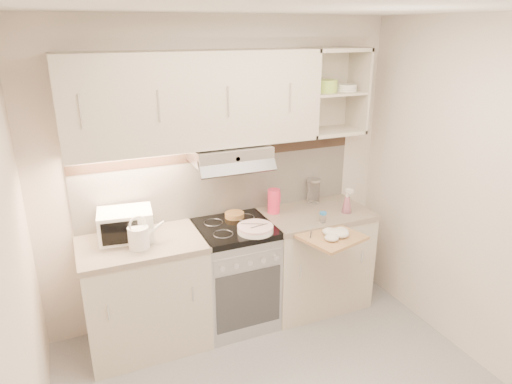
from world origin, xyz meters
TOP-DOWN VIEW (x-y plane):
  - room_shell at (0.00, 0.37)m, footprint 3.04×2.84m
  - base_cabinet_left at (-0.75, 1.10)m, footprint 0.90×0.60m
  - worktop_left at (-0.75, 1.10)m, footprint 0.92×0.62m
  - base_cabinet_right at (0.75, 1.10)m, footprint 0.90×0.60m
  - worktop_right at (0.75, 1.10)m, footprint 0.92×0.62m
  - electric_range at (0.00, 1.10)m, footprint 0.60×0.60m
  - microwave at (-0.83, 1.20)m, footprint 0.43×0.34m
  - watering_can at (-0.76, 1.01)m, footprint 0.29×0.16m
  - plate_stack at (0.11, 0.92)m, footprint 0.28×0.28m
  - bread_loaf at (0.06, 1.26)m, footprint 0.16×0.16m
  - pink_pitcher at (0.41, 1.22)m, footprint 0.11×0.11m
  - glass_jar at (0.84, 1.30)m, footprint 0.12×0.12m
  - spice_jar at (0.69, 0.88)m, footprint 0.06×0.06m
  - spray_bottle at (0.99, 0.98)m, footprint 0.09×0.09m
  - cutting_board at (0.64, 0.65)m, footprint 0.52×0.49m
  - dish_towel at (0.66, 0.63)m, footprint 0.32×0.30m

SIDE VIEW (x-z plane):
  - base_cabinet_left at x=-0.75m, z-range 0.00..0.86m
  - base_cabinet_right at x=0.75m, z-range 0.00..0.86m
  - electric_range at x=0.00m, z-range 0.00..0.90m
  - cutting_board at x=0.64m, z-range 0.86..0.88m
  - worktop_left at x=-0.75m, z-range 0.86..0.90m
  - worktop_right at x=0.75m, z-range 0.86..0.90m
  - dish_towel at x=0.66m, z-range 0.88..0.95m
  - bread_loaf at x=0.06m, z-range 0.90..0.94m
  - plate_stack at x=0.11m, z-range 0.90..0.96m
  - spice_jar at x=0.69m, z-range 0.90..0.99m
  - watering_can at x=-0.76m, z-range 0.86..1.11m
  - spray_bottle at x=0.99m, z-range 0.87..1.11m
  - pink_pitcher at x=0.41m, z-range 0.90..1.11m
  - microwave at x=-0.83m, z-range 0.90..1.12m
  - glass_jar at x=0.84m, z-range 0.90..1.12m
  - room_shell at x=0.00m, z-range 0.37..2.89m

